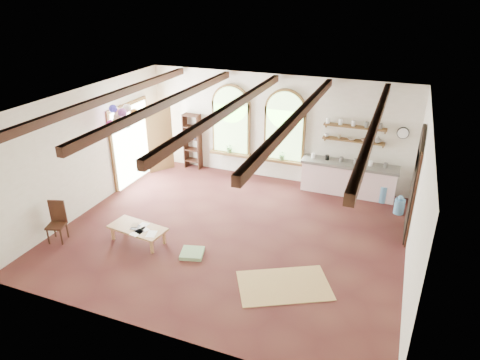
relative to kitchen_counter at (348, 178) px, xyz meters
The scene contains 27 objects.
floor 3.97m from the kitchen_counter, 125.71° to the right, with size 8.00×8.00×0.00m, color #562A23.
ceiling_beams 4.73m from the kitchen_counter, 125.71° to the right, with size 6.20×6.80×0.18m, color #381C11, non-canonical shape.
window_left 3.88m from the kitchen_counter, behind, with size 1.30×0.28×2.20m.
window_right 2.32m from the kitchen_counter, behind, with size 1.30×0.28×2.20m.
left_doorway 6.44m from the kitchen_counter, 167.37° to the right, with size 0.10×1.90×2.50m, color brown.
right_doorway 2.45m from the kitchen_counter, 45.86° to the right, with size 0.10×1.30×2.40m, color black.
kitchen_counter is the anchor object (origin of this frame).
wall_shelf_lower 1.09m from the kitchen_counter, 90.00° to the left, with size 1.70×0.24×0.04m, color brown.
wall_shelf_upper 1.49m from the kitchen_counter, 90.00° to the left, with size 1.70×0.24×0.04m, color brown.
wall_clock 1.91m from the kitchen_counter, 11.31° to the left, with size 0.32×0.32×0.04m, color black.
bookshelf 5.02m from the kitchen_counter, behind, with size 0.53×0.32×1.80m.
coffee_table 6.03m from the kitchen_counter, 133.78° to the right, with size 1.42×0.79×0.39m.
side_chair 7.77m from the kitchen_counter, 140.11° to the right, with size 0.48×0.48×0.98m.
floor_mat 4.73m from the kitchen_counter, 96.60° to the right, with size 1.81×1.12×0.02m, color tan.
floor_cushion 5.19m from the kitchen_counter, 122.10° to the right, with size 0.49×0.49×0.09m, color gray.
water_jug_a 1.63m from the kitchen_counter, 25.77° to the right, with size 0.27×0.27×0.52m.
water_jug_b 1.03m from the kitchen_counter, ahead, with size 0.33×0.33×0.63m.
balloon_cluster 6.46m from the kitchen_counter, 157.17° to the right, with size 0.71×0.71×1.14m.
table_book 6.13m from the kitchen_counter, 135.08° to the right, with size 0.15×0.22×0.02m, color olive.
tablet 6.07m from the kitchen_counter, 133.90° to the right, with size 0.17×0.24×0.01m, color black.
potted_plant_left 3.72m from the kitchen_counter, behind, with size 0.27×0.23×0.30m, color #598C4C.
potted_plant_right 2.04m from the kitchen_counter, behind, with size 0.27×0.23×0.30m, color #598C4C.
shelf_cup_a 1.38m from the kitchen_counter, 166.50° to the left, with size 0.12×0.10×0.10m, color white.
shelf_cup_b 1.22m from the kitchen_counter, 155.77° to the left, with size 0.10×0.10×0.09m, color beige.
shelf_bowl_a 1.14m from the kitchen_counter, 105.52° to the left, with size 0.22×0.22×0.05m, color beige.
shelf_bowl_b 1.18m from the kitchen_counter, 30.96° to the left, with size 0.20×0.20×0.06m, color #8C664C.
shelf_vase 1.37m from the kitchen_counter, 15.48° to the left, with size 0.18×0.18×0.19m, color slate.
Camera 1 is at (3.44, -8.22, 5.53)m, focal length 32.00 mm.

